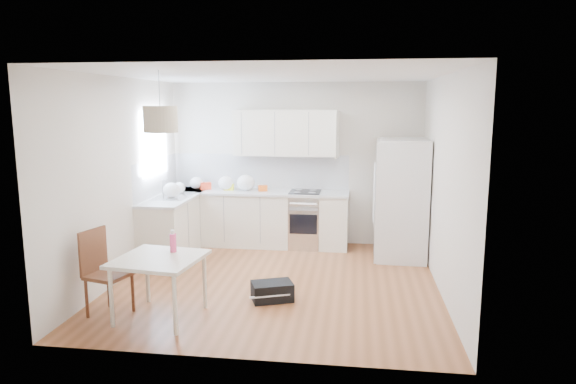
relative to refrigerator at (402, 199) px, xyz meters
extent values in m
plane|color=brown|center=(-1.73, -1.40, -0.91)|extent=(4.20, 4.20, 0.00)
plane|color=white|center=(-1.73, -1.40, 1.79)|extent=(4.20, 4.20, 0.00)
plane|color=beige|center=(-1.73, 0.70, 0.44)|extent=(4.20, 0.00, 4.20)
plane|color=beige|center=(-3.83, -1.40, 0.44)|extent=(0.00, 4.20, 4.20)
plane|color=beige|center=(0.37, -1.40, 0.44)|extent=(0.00, 4.20, 4.20)
cube|color=#BFE0F9|center=(-3.81, -0.25, 0.84)|extent=(0.02, 1.00, 1.00)
cube|color=silver|center=(-2.33, 0.40, -0.47)|extent=(3.00, 0.60, 0.88)
cube|color=silver|center=(-3.53, -0.20, -0.47)|extent=(0.60, 1.80, 0.88)
cube|color=#B7B9BC|center=(-2.33, 0.40, -0.01)|extent=(3.02, 0.64, 0.04)
cube|color=#B7B9BC|center=(-3.53, -0.20, -0.01)|extent=(0.64, 1.82, 0.04)
cube|color=silver|center=(-2.33, 0.69, 0.30)|extent=(3.00, 0.01, 0.58)
cube|color=silver|center=(-3.82, -0.20, 0.30)|extent=(0.01, 1.80, 0.58)
cube|color=silver|center=(-1.88, 0.54, 0.96)|extent=(1.70, 0.32, 0.75)
cube|color=beige|center=(-2.83, -2.68, -0.24)|extent=(0.98, 0.98, 0.04)
cylinder|color=silver|center=(-3.24, -3.00, -0.59)|extent=(0.05, 0.05, 0.65)
cylinder|color=silver|center=(-2.51, -3.09, -0.59)|extent=(0.05, 0.05, 0.65)
cylinder|color=silver|center=(-3.14, -2.27, -0.59)|extent=(0.05, 0.05, 0.65)
cylinder|color=silver|center=(-2.41, -2.36, -0.59)|extent=(0.05, 0.05, 0.65)
cylinder|color=#EA4178|center=(-2.74, -2.46, -0.09)|extent=(0.10, 0.10, 0.25)
cube|color=black|center=(-1.68, -2.02, -0.80)|extent=(0.56, 0.47, 0.22)
cylinder|color=beige|center=(-2.82, -2.49, 1.27)|extent=(0.48, 0.48, 0.29)
ellipsoid|color=white|center=(-3.38, 0.44, 0.11)|extent=(0.23, 0.19, 0.21)
ellipsoid|color=white|center=(-2.86, 0.41, 0.13)|extent=(0.26, 0.22, 0.24)
ellipsoid|color=white|center=(-2.52, 0.39, 0.14)|extent=(0.30, 0.25, 0.27)
ellipsoid|color=white|center=(-3.54, 0.03, 0.10)|extent=(0.19, 0.17, 0.18)
ellipsoid|color=white|center=(-3.51, -0.39, 0.13)|extent=(0.26, 0.22, 0.23)
cube|color=#DC5413|center=(-2.23, 0.39, 0.06)|extent=(0.17, 0.14, 0.10)
cube|color=#FFFC28|center=(-2.81, 0.41, 0.06)|extent=(0.17, 0.11, 0.11)
cube|color=red|center=(-3.22, 0.43, 0.07)|extent=(0.21, 0.18, 0.12)
camera|label=1|loc=(-0.71, -7.84, 1.43)|focal=32.00mm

